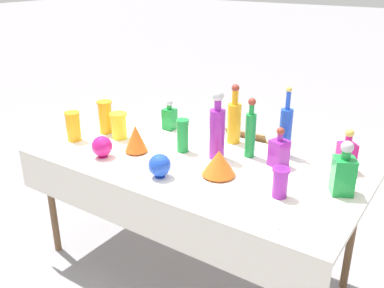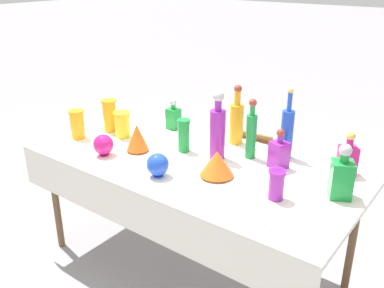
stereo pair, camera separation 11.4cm
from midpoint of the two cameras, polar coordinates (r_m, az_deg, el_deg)
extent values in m
plane|color=gray|center=(2.87, -1.18, -16.03)|extent=(40.00, 40.00, 0.00)
cube|color=white|center=(2.48, -1.32, -2.47)|extent=(1.92, 0.92, 0.03)
cube|color=white|center=(2.21, -8.39, -9.27)|extent=(1.92, 0.01, 0.25)
cylinder|color=brown|center=(2.98, -19.24, -7.45)|extent=(0.04, 0.04, 0.73)
cylinder|color=brown|center=(3.40, -9.63, -2.62)|extent=(0.04, 0.04, 0.73)
cylinder|color=brown|center=(2.65, 19.31, -11.48)|extent=(0.04, 0.04, 0.73)
cylinder|color=#198C38|center=(2.49, 6.47, 1.11)|extent=(0.06, 0.06, 0.26)
cylinder|color=#198C38|center=(2.43, 6.63, 4.63)|extent=(0.03, 0.03, 0.06)
sphere|color=maroon|center=(2.42, 6.68, 5.60)|extent=(0.04, 0.04, 0.04)
cylinder|color=purple|center=(2.45, 2.03, 1.27)|extent=(0.09, 0.09, 0.29)
cylinder|color=purple|center=(2.39, 2.09, 5.25)|extent=(0.04, 0.04, 0.06)
sphere|color=#B2B2B7|center=(2.37, 2.11, 6.43)|extent=(0.06, 0.06, 0.06)
cylinder|color=blue|center=(2.53, 11.07, 1.48)|extent=(0.07, 0.07, 0.28)
cylinder|color=blue|center=(2.46, 11.41, 5.72)|extent=(0.03, 0.03, 0.11)
sphere|color=gold|center=(2.45, 11.52, 7.13)|extent=(0.03, 0.03, 0.03)
cylinder|color=orange|center=(2.68, 4.42, 2.72)|extent=(0.08, 0.08, 0.25)
cylinder|color=orange|center=(2.63, 4.53, 6.20)|extent=(0.04, 0.04, 0.09)
sphere|color=maroon|center=(2.61, 4.57, 7.43)|extent=(0.05, 0.05, 0.05)
cube|color=#198C38|center=(2.92, -4.13, 3.32)|extent=(0.08, 0.08, 0.14)
cylinder|color=#198C38|center=(2.90, -4.18, 4.94)|extent=(0.03, 0.03, 0.03)
sphere|color=#B2B2B7|center=(2.89, -4.19, 5.50)|extent=(0.05, 0.05, 0.05)
cube|color=#C61972|center=(2.44, 18.61, -1.70)|extent=(0.12, 0.12, 0.16)
cylinder|color=#C61972|center=(2.40, 18.91, 0.54)|extent=(0.04, 0.04, 0.05)
sphere|color=gold|center=(2.39, 19.02, 1.36)|extent=(0.05, 0.05, 0.05)
cube|color=purple|center=(2.41, 10.18, -1.22)|extent=(0.11, 0.11, 0.15)
cylinder|color=purple|center=(2.37, 10.33, 0.90)|extent=(0.03, 0.03, 0.04)
sphere|color=maroon|center=(2.36, 10.39, 1.67)|extent=(0.04, 0.04, 0.04)
cube|color=#198C38|center=(2.19, 18.08, -4.11)|extent=(0.14, 0.14, 0.19)
cylinder|color=#198C38|center=(2.14, 18.44, -1.37)|extent=(0.04, 0.04, 0.04)
sphere|color=#B2B2B7|center=(2.13, 18.57, -0.40)|extent=(0.06, 0.06, 0.06)
cylinder|color=orange|center=(2.91, -12.59, 3.52)|extent=(0.09, 0.09, 0.22)
cylinder|color=orange|center=(2.88, -12.76, 5.45)|extent=(0.10, 0.10, 0.01)
cylinder|color=orange|center=(2.84, -16.67, 2.26)|extent=(0.09, 0.09, 0.19)
cylinder|color=orange|center=(2.81, -16.87, 3.94)|extent=(0.10, 0.10, 0.01)
cylinder|color=#198C38|center=(2.55, -2.53, 1.11)|extent=(0.07, 0.07, 0.20)
cylinder|color=#198C38|center=(2.52, -2.57, 3.11)|extent=(0.08, 0.08, 0.01)
cylinder|color=purple|center=(2.09, 10.15, -5.12)|extent=(0.07, 0.07, 0.15)
cylinder|color=purple|center=(2.06, 10.28, -3.41)|extent=(0.09, 0.09, 0.01)
cylinder|color=yellow|center=(2.80, -10.85, 2.39)|extent=(0.10, 0.10, 0.17)
cylinder|color=yellow|center=(2.77, -10.97, 3.93)|extent=(0.11, 0.11, 0.01)
cylinder|color=orange|center=(2.29, 2.13, -4.13)|extent=(0.09, 0.09, 0.01)
cone|color=orange|center=(2.26, 2.15, -2.47)|extent=(0.18, 0.18, 0.13)
cylinder|color=orange|center=(2.60, -8.66, -0.97)|extent=(0.09, 0.09, 0.01)
cone|color=orange|center=(2.57, -8.77, 0.79)|extent=(0.14, 0.14, 0.16)
cylinder|color=blue|center=(2.29, -5.73, -4.32)|extent=(0.06, 0.06, 0.01)
sphere|color=blue|center=(2.26, -5.79, -2.85)|extent=(0.12, 0.12, 0.12)
cylinder|color=#C61972|center=(2.57, -13.05, -1.63)|extent=(0.05, 0.05, 0.01)
sphere|color=#C61972|center=(2.55, -13.18, -0.31)|extent=(0.12, 0.12, 0.12)
cube|color=white|center=(2.10, -4.59, -6.27)|extent=(0.05, 0.02, 0.05)
cube|color=white|center=(1.89, 8.94, -10.31)|extent=(0.06, 0.03, 0.04)
cube|color=white|center=(2.23, -8.02, -4.61)|extent=(0.06, 0.03, 0.05)
cube|color=tan|center=(3.82, 5.31, -2.45)|extent=(0.45, 0.42, 0.37)
cube|color=tan|center=(3.82, 6.30, 1.21)|extent=(0.38, 0.09, 0.09)
cube|color=tan|center=(3.42, 8.37, -5.94)|extent=(0.52, 0.36, 0.34)
cube|color=tan|center=(3.41, 9.25, -2.20)|extent=(0.44, 0.12, 0.09)
camera|label=1|loc=(0.06, -91.35, -0.56)|focal=40.00mm
camera|label=2|loc=(0.06, 88.65, 0.56)|focal=40.00mm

